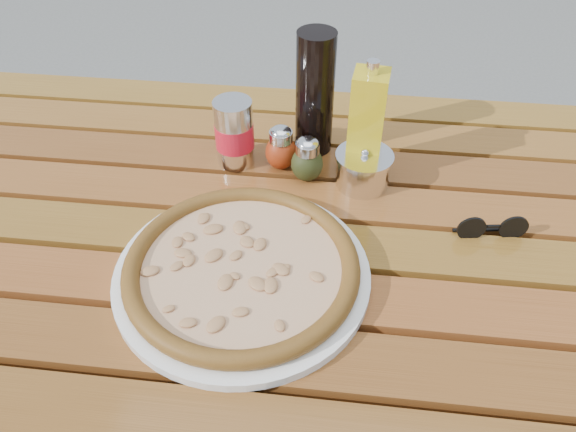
# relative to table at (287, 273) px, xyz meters

# --- Properties ---
(table) EXTENTS (1.40, 0.90, 0.75)m
(table) POSITION_rel_table_xyz_m (0.00, 0.00, 0.00)
(table) COLOR #3D1C0D
(table) RESTS_ON ground
(plate) EXTENTS (0.46, 0.46, 0.01)m
(plate) POSITION_rel_table_xyz_m (-0.05, -0.08, 0.08)
(plate) COLOR white
(plate) RESTS_ON table
(pizza) EXTENTS (0.42, 0.42, 0.03)m
(pizza) POSITION_rel_table_xyz_m (-0.05, -0.08, 0.10)
(pizza) COLOR beige
(pizza) RESTS_ON plate
(pepper_shaker) EXTENTS (0.06, 0.06, 0.08)m
(pepper_shaker) POSITION_rel_table_xyz_m (-0.03, 0.18, 0.11)
(pepper_shaker) COLOR #A73413
(pepper_shaker) RESTS_ON table
(oregano_shaker) EXTENTS (0.07, 0.07, 0.08)m
(oregano_shaker) POSITION_rel_table_xyz_m (0.02, 0.15, 0.11)
(oregano_shaker) COLOR #333917
(oregano_shaker) RESTS_ON table
(dark_bottle) EXTENTS (0.08, 0.08, 0.22)m
(dark_bottle) POSITION_rel_table_xyz_m (0.02, 0.25, 0.19)
(dark_bottle) COLOR black
(dark_bottle) RESTS_ON table
(soda_can) EXTENTS (0.09, 0.09, 0.12)m
(soda_can) POSITION_rel_table_xyz_m (-0.11, 0.19, 0.13)
(soda_can) COLOR silver
(soda_can) RESTS_ON table
(olive_oil_cruet) EXTENTS (0.06, 0.06, 0.21)m
(olive_oil_cruet) POSITION_rel_table_xyz_m (0.11, 0.18, 0.17)
(olive_oil_cruet) COLOR gold
(olive_oil_cruet) RESTS_ON table
(parmesan_tin) EXTENTS (0.11, 0.11, 0.07)m
(parmesan_tin) POSITION_rel_table_xyz_m (0.11, 0.15, 0.11)
(parmesan_tin) COLOR silver
(parmesan_tin) RESTS_ON table
(sunglasses) EXTENTS (0.11, 0.04, 0.04)m
(sunglasses) POSITION_rel_table_xyz_m (0.31, 0.04, 0.09)
(sunglasses) COLOR black
(sunglasses) RESTS_ON table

